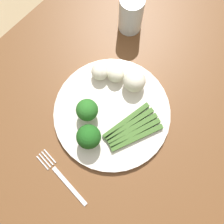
{
  "coord_description": "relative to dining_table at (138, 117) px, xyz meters",
  "views": [
    {
      "loc": [
        -0.19,
        -0.07,
        1.44
      ],
      "look_at": [
        -0.06,
        0.05,
        0.77
      ],
      "focal_mm": 43.97,
      "sensor_mm": 36.0,
      "label": 1
    }
  ],
  "objects": [
    {
      "name": "ground_plane",
      "position": [
        0.0,
        0.0,
        -0.66
      ],
      "size": [
        6.0,
        6.0,
        0.02
      ],
      "primitive_type": "cube",
      "color": "tan"
    },
    {
      "name": "dining_table",
      "position": [
        0.0,
        0.0,
        0.0
      ],
      "size": [
        1.47,
        0.85,
        0.75
      ],
      "color": "brown",
      "rests_on": "ground_plane"
    },
    {
      "name": "plate",
      "position": [
        -0.06,
        0.05,
        0.11
      ],
      "size": [
        0.3,
        0.3,
        0.01
      ],
      "primitive_type": "cylinder",
      "color": "silver",
      "rests_on": "dining_table"
    },
    {
      "name": "asparagus_bundle",
      "position": [
        -0.06,
        -0.02,
        0.12
      ],
      "size": [
        0.15,
        0.1,
        0.01
      ],
      "rotation": [
        0.0,
        0.0,
        5.98
      ],
      "color": "#3D6626",
      "rests_on": "plate"
    },
    {
      "name": "broccoli_near_center",
      "position": [
        -0.15,
        0.04,
        0.16
      ],
      "size": [
        0.06,
        0.06,
        0.07
      ],
      "color": "#4C7F2B",
      "rests_on": "plate"
    },
    {
      "name": "broccoli_outer_edge",
      "position": [
        -0.11,
        0.09,
        0.15
      ],
      "size": [
        0.05,
        0.05,
        0.07
      ],
      "color": "#568E33",
      "rests_on": "plate"
    },
    {
      "name": "cauliflower_edge",
      "position": [
        -0.01,
        0.14,
        0.14
      ],
      "size": [
        0.05,
        0.05,
        0.05
      ],
      "primitive_type": "sphere",
      "color": "white",
      "rests_on": "plate"
    },
    {
      "name": "cauliflower_mid",
      "position": [
        0.03,
        0.06,
        0.14
      ],
      "size": [
        0.06,
        0.06,
        0.06
      ],
      "primitive_type": "sphere",
      "color": "white",
      "rests_on": "plate"
    },
    {
      "name": "cauliflower_back",
      "position": [
        0.01,
        0.1,
        0.14
      ],
      "size": [
        0.04,
        0.04,
        0.04
      ],
      "primitive_type": "sphere",
      "color": "silver",
      "rests_on": "plate"
    },
    {
      "name": "fork",
      "position": [
        -0.26,
        0.03,
        0.1
      ],
      "size": [
        0.03,
        0.17,
        0.0
      ],
      "rotation": [
        0.0,
        0.0,
        1.5
      ],
      "color": "silver",
      "rests_on": "dining_table"
    },
    {
      "name": "water_glass",
      "position": [
        0.16,
        0.18,
        0.16
      ],
      "size": [
        0.06,
        0.06,
        0.12
      ],
      "primitive_type": "cylinder",
      "color": "silver",
      "rests_on": "dining_table"
    }
  ]
}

